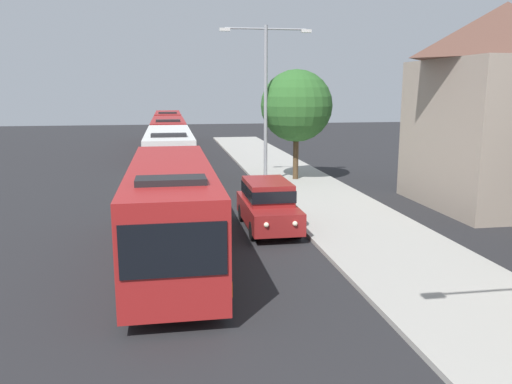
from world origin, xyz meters
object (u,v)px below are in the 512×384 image
object	(u,v)px
bus_lead	(172,208)
streetlamp_mid	(266,90)
white_suv	(268,203)
bus_fourth_in_line	(168,126)
bus_middle	(169,136)
bus_second_in_line	(169,156)
roadside_tree	(296,106)

from	to	relation	value
bus_lead	streetlamp_mid	size ratio (longest dim) A/B	1.28
white_suv	streetlamp_mid	world-z (taller)	streetlamp_mid
bus_fourth_in_line	bus_middle	bearing A→B (deg)	-90.00
bus_middle	bus_fourth_in_line	size ratio (longest dim) A/B	1.10
bus_second_in_line	bus_middle	world-z (taller)	same
roadside_tree	white_suv	bearing A→B (deg)	-109.57
bus_second_in_line	bus_fourth_in_line	distance (m)	25.28
white_suv	bus_second_in_line	bearing A→B (deg)	109.94
streetlamp_mid	white_suv	bearing A→B (deg)	-100.11
bus_second_in_line	white_suv	bearing A→B (deg)	-70.06
bus_middle	streetlamp_mid	size ratio (longest dim) A/B	1.34
streetlamp_mid	roadside_tree	size ratio (longest dim) A/B	1.36
bus_lead	bus_second_in_line	world-z (taller)	same
bus_lead	bus_middle	bearing A→B (deg)	90.00
bus_middle	streetlamp_mid	world-z (taller)	streetlamp_mid
bus_second_in_line	bus_fourth_in_line	bearing A→B (deg)	90.00
roadside_tree	bus_middle	bearing A→B (deg)	120.70
bus_fourth_in_line	roadside_tree	xyz separation A→B (m)	(7.35, -25.20, 2.74)
bus_fourth_in_line	bus_lead	bearing A→B (deg)	-90.00
bus_second_in_line	roadside_tree	xyz separation A→B (m)	(7.35, 0.08, 2.73)
bus_middle	bus_lead	bearing A→B (deg)	-90.00
bus_lead	bus_second_in_line	size ratio (longest dim) A/B	1.01
bus_middle	white_suv	bearing A→B (deg)	-80.73
bus_fourth_in_line	roadside_tree	size ratio (longest dim) A/B	1.64
white_suv	streetlamp_mid	xyz separation A→B (m)	(1.70, 9.54, 4.32)
bus_fourth_in_line	white_suv	xyz separation A→B (m)	(3.70, -35.47, -0.66)
bus_middle	roadside_tree	distance (m)	14.66
bus_lead	streetlamp_mid	bearing A→B (deg)	66.85
white_suv	bus_middle	bearing A→B (deg)	99.27
bus_second_in_line	bus_middle	distance (m)	12.46
bus_middle	white_suv	xyz separation A→B (m)	(3.70, -22.66, -0.66)
bus_fourth_in_line	streetlamp_mid	bearing A→B (deg)	-78.24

